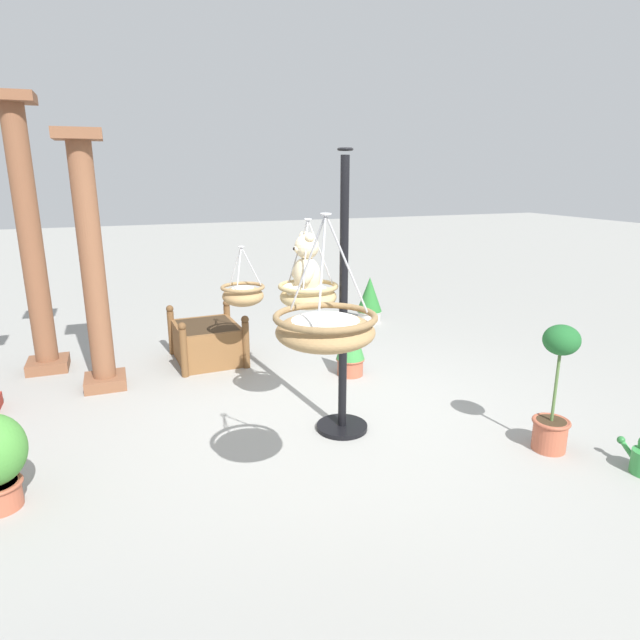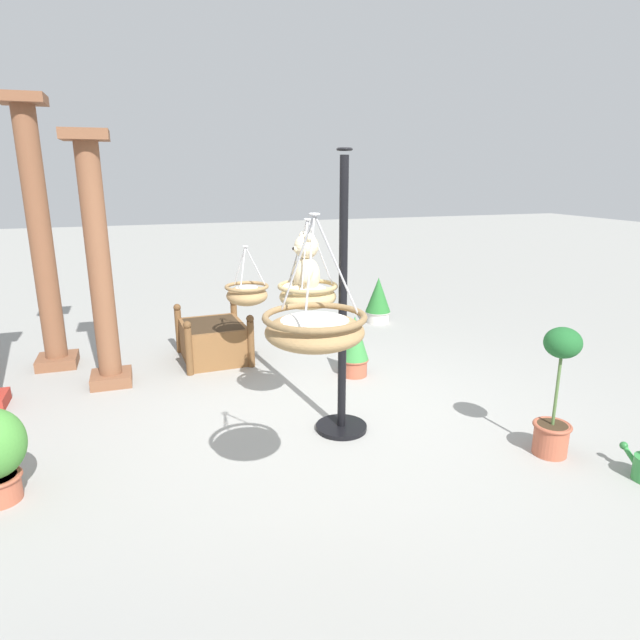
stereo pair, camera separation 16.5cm
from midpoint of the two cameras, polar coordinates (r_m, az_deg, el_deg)
name	(u,v)px [view 2 (the right image)]	position (r m, az deg, el deg)	size (l,w,h in m)	color
ground_plane	(327,418)	(4.93, 1.76, -10.38)	(40.00, 40.00, 0.00)	gray
display_pole_central	(342,351)	(4.47, 3.44, -3.36)	(0.44, 0.44, 2.33)	black
hanging_basket_with_teddy	(308,294)	(4.39, -0.23, 2.72)	(0.49, 0.49, 0.73)	tan
teddy_bear	(305,268)	(4.34, -0.53, 5.54)	(0.35, 0.30, 0.51)	beige
hanging_basket_left_high	(315,329)	(2.94, 1.04, -0.94)	(0.58, 0.58, 0.74)	#A37F51
hanging_basket_right_low	(247,294)	(5.55, -6.93, 2.79)	(0.45, 0.45, 0.61)	#A37F51
greenhouse_pillar_left	(100,269)	(5.74, -21.64, 5.05)	(0.43, 0.43, 2.54)	brown
greenhouse_pillar_far_back	(41,243)	(6.54, -26.87, 7.30)	(0.45, 0.45, 2.92)	brown
wooden_planter_box	(214,340)	(6.44, -10.53, -2.07)	(0.96, 0.82, 0.61)	brown
potted_plant_fern_front	(378,300)	(7.93, 6.80, 2.10)	(0.37, 0.37, 0.67)	beige
potted_plant_flowering_red	(556,395)	(4.56, 24.79, -7.28)	(0.29, 0.29, 1.04)	#AD563D
potted_plant_tall_leafy	(355,346)	(5.81, 4.51, -2.78)	(0.31, 0.31, 0.67)	#AD563D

